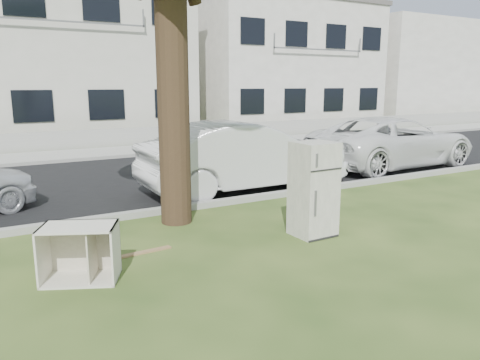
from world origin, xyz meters
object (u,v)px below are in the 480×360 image
cabinet (80,253)px  car_right (393,142)px  fridge (314,189)px  car_center (244,156)px

cabinet → car_right: size_ratio=0.17×
fridge → car_right: bearing=31.6°
cabinet → car_center: (4.36, 3.41, 0.44)m
fridge → car_center: 3.50m
fridge → cabinet: (-3.66, 0.02, -0.41)m
car_center → car_right: bearing=-84.2°
car_center → car_right: (5.37, 0.50, -0.05)m
fridge → car_right: fridge is taller
car_center → car_right: size_ratio=0.90×
fridge → cabinet: fridge is taller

